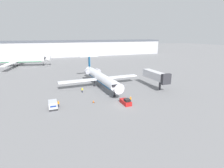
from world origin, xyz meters
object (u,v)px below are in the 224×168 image
worker_by_wing (82,90)px  traffic_cone_left (93,102)px  worker_near_tug (131,99)px  airplane_parked_far_left (17,60)px  pushback_tug (126,102)px  jet_bridge (156,76)px  worker_on_apron (58,104)px  airplane_main (100,77)px  luggage_cart (53,105)px

worker_by_wing → traffic_cone_left: bearing=-84.3°
worker_near_tug → airplane_parked_far_left: airplane_parked_far_left is taller
pushback_tug → airplane_parked_far_left: (-34.26, 77.40, 3.36)m
jet_bridge → traffic_cone_left: bearing=-167.3°
worker_by_wing → worker_on_apron: (-8.27, -9.55, 0.06)m
airplane_parked_far_left → worker_near_tug: bearing=-64.9°
airplane_main → luggage_cart: airplane_main is taller
airplane_main → traffic_cone_left: 16.49m
traffic_cone_left → airplane_parked_far_left: 77.92m
worker_on_apron → airplane_parked_far_left: 74.89m
airplane_main → luggage_cart: bearing=-139.0°
luggage_cart → traffic_cone_left: luggage_cart is taller
pushback_tug → worker_by_wing: (-8.81, 14.12, 0.19)m
luggage_cart → worker_on_apron: bearing=29.8°
pushback_tug → luggage_cart: bearing=168.4°
luggage_cart → worker_near_tug: size_ratio=1.70×
jet_bridge → worker_by_wing: bearing=169.7°
jet_bridge → luggage_cart: bearing=-170.5°
traffic_cone_left → airplane_parked_far_left: (-26.44, 73.21, 3.70)m
worker_near_tug → worker_by_wing: bearing=127.8°
airplane_main → jet_bridge: (17.24, -9.31, 1.02)m
pushback_tug → worker_on_apron: 17.68m
worker_by_wing → airplane_parked_far_left: airplane_parked_far_left is taller
pushback_tug → worker_near_tug: size_ratio=2.27×
worker_by_wing → airplane_main: bearing=31.7°
worker_on_apron → jet_bridge: jet_bridge is taller
airplane_main → luggage_cart: size_ratio=10.00×
airplane_main → luggage_cart: (-17.41, -15.12, -2.40)m
luggage_cart → worker_near_tug: bearing=-9.2°
pushback_tug → traffic_cone_left: (-7.82, 4.19, -0.33)m
pushback_tug → jet_bridge: bearing=30.6°
worker_on_apron → airplane_parked_far_left: size_ratio=0.04×
luggage_cart → airplane_parked_far_left: 75.35m
pushback_tug → luggage_cart: luggage_cart is taller
luggage_cart → traffic_cone_left: (10.65, 0.41, -0.72)m
pushback_tug → airplane_parked_far_left: size_ratio=0.11×
airplane_main → jet_bridge: airplane_main is taller
luggage_cart → jet_bridge: jet_bridge is taller
worker_by_wing → worker_on_apron: bearing=-130.9°
traffic_cone_left → jet_bridge: 24.95m
worker_by_wing → luggage_cart: bearing=-133.0°
airplane_parked_far_left → worker_on_apron: bearing=-76.7°
airplane_parked_far_left → worker_by_wing: bearing=-68.1°
airplane_parked_far_left → jet_bridge: (50.44, -67.81, 0.43)m
airplane_main → worker_by_wing: bearing=-148.3°
jet_bridge → airplane_main: bearing=151.6°
airplane_parked_far_left → jet_bridge: size_ratio=3.09×
airplane_main → traffic_cone_left: size_ratio=46.41×
worker_near_tug → airplane_main: bearing=98.6°
airplane_parked_far_left → jet_bridge: bearing=-53.4°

